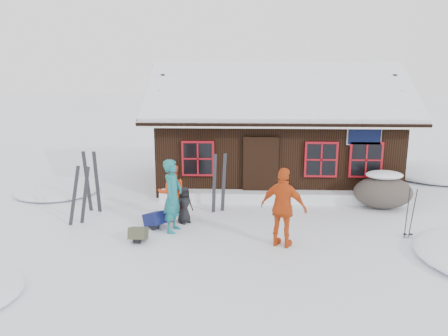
{
  "coord_description": "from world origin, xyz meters",
  "views": [
    {
      "loc": [
        0.27,
        -11.15,
        4.18
      ],
      "look_at": [
        -0.22,
        1.33,
        1.3
      ],
      "focal_mm": 35.0,
      "sensor_mm": 36.0,
      "label": 1
    }
  ],
  "objects": [
    {
      "name": "ground",
      "position": [
        0.0,
        0.0,
        0.0
      ],
      "size": [
        120.0,
        120.0,
        0.0
      ],
      "primitive_type": "plane",
      "color": "white",
      "rests_on": "ground"
    },
    {
      "name": "mountain_hut",
      "position": [
        1.5,
        4.98,
        1.58
      ],
      "size": [
        8.9,
        6.09,
        4.42
      ],
      "color": "black",
      "rests_on": "ground"
    },
    {
      "name": "snow_drift",
      "position": [
        1.5,
        2.25,
        0.17
      ],
      "size": [
        7.6,
        0.6,
        0.35
      ],
      "primitive_type": "cube",
      "color": "white",
      "rests_on": "ground"
    },
    {
      "name": "snow_mounds",
      "position": [
        1.65,
        1.86,
        0.0
      ],
      "size": [
        20.6,
        13.2,
        0.48
      ],
      "color": "white",
      "rests_on": "ground"
    },
    {
      "name": "skier_teal",
      "position": [
        -1.47,
        -0.43,
        0.96
      ],
      "size": [
        0.6,
        0.78,
        1.91
      ],
      "primitive_type": "imported",
      "rotation": [
        0.0,
        0.0,
        1.35
      ],
      "color": "#16686C",
      "rests_on": "ground"
    },
    {
      "name": "skier_orange_left",
      "position": [
        -1.63,
        0.41,
        0.8
      ],
      "size": [
        0.89,
        0.75,
        1.6
      ],
      "primitive_type": "imported",
      "rotation": [
        0.0,
        0.0,
        3.35
      ],
      "color": "#EE3C10",
      "rests_on": "ground"
    },
    {
      "name": "skier_orange_right",
      "position": [
        1.28,
        -1.31,
        0.96
      ],
      "size": [
        1.22,
        0.89,
        1.92
      ],
      "primitive_type": "imported",
      "rotation": [
        0.0,
        0.0,
        2.72
      ],
      "color": "#CC4815",
      "rests_on": "ground"
    },
    {
      "name": "skier_crouched",
      "position": [
        -1.26,
        0.2,
        0.51
      ],
      "size": [
        0.58,
        0.58,
        1.02
      ],
      "primitive_type": "imported",
      "rotation": [
        0.0,
        0.0,
        0.77
      ],
      "color": "black",
      "rests_on": "ground"
    },
    {
      "name": "boulder",
      "position": [
        4.6,
        1.77,
        0.52
      ],
      "size": [
        1.76,
        1.32,
        1.03
      ],
      "color": "#524842",
      "rests_on": "ground"
    },
    {
      "name": "ski_pair_left",
      "position": [
        -4.08,
        0.01,
        0.79
      ],
      "size": [
        0.67,
        0.25,
        1.67
      ],
      "rotation": [
        0.0,
        0.0,
        0.18
      ],
      "color": "black",
      "rests_on": "ground"
    },
    {
      "name": "ski_pair_mid",
      "position": [
        -4.1,
        1.1,
        0.88
      ],
      "size": [
        0.51,
        0.13,
        1.86
      ],
      "rotation": [
        0.0,
        0.0,
        -0.14
      ],
      "color": "black",
      "rests_on": "ground"
    },
    {
      "name": "ski_pair_right",
      "position": [
        -0.37,
        1.21,
        0.85
      ],
      "size": [
        0.45,
        0.21,
        1.8
      ],
      "rotation": [
        0.0,
        0.0,
        0.39
      ],
      "color": "black",
      "rests_on": "ground"
    },
    {
      "name": "ski_poles",
      "position": [
        4.5,
        -0.63,
        0.62
      ],
      "size": [
        0.24,
        0.12,
        1.32
      ],
      "color": "black",
      "rests_on": "ground"
    },
    {
      "name": "backpack_blue",
      "position": [
        -1.98,
        -0.18,
        0.17
      ],
      "size": [
        0.76,
        0.76,
        0.33
      ],
      "primitive_type": "cube",
      "rotation": [
        0.0,
        0.0,
        0.77
      ],
      "color": "#121950",
      "rests_on": "ground"
    },
    {
      "name": "backpack_olive",
      "position": [
        -2.23,
        -1.16,
        0.14
      ],
      "size": [
        0.4,
        0.53,
        0.29
      ],
      "primitive_type": "cube",
      "rotation": [
        0.0,
        0.0,
        -0.01
      ],
      "color": "#40402E",
      "rests_on": "ground"
    }
  ]
}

